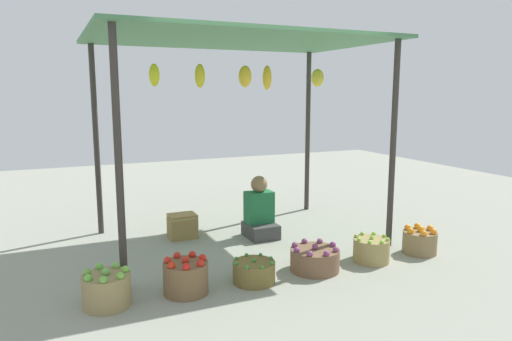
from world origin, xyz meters
TOP-DOWN VIEW (x-y plane):
  - ground_plane at (0.00, 0.00)m, footprint 14.00×14.00m
  - market_stall_structure at (0.01, -0.00)m, footprint 3.38×2.24m
  - vendor_person at (0.28, -0.01)m, footprint 0.36×0.44m
  - basket_green_apples at (-1.73, -1.26)m, footprint 0.41×0.41m
  - basket_red_tomatoes at (-1.04, -1.28)m, footprint 0.41×0.41m
  - basket_green_chilies at (-0.38, -1.32)m, footprint 0.41×0.41m
  - basket_purple_onions at (0.32, -1.29)m, footprint 0.51×0.51m
  - basket_limes at (1.01, -1.32)m, footprint 0.39×0.39m
  - basket_oranges at (1.69, -1.33)m, footprint 0.38×0.38m
  - wooden_crate_near_vendor at (-0.59, 0.47)m, footprint 0.34×0.27m
  - wooden_crate_stacked_rear at (-0.63, 0.33)m, footprint 0.34×0.25m

SIDE VIEW (x-z plane):
  - ground_plane at x=0.00m, z-range 0.00..0.00m
  - basket_green_chilies at x=-0.38m, z-range -0.01..0.22m
  - basket_purple_onions at x=0.32m, z-range -0.02..0.26m
  - wooden_crate_stacked_rear at x=-0.63m, z-range 0.00..0.25m
  - basket_limes at x=1.01m, z-range -0.02..0.28m
  - wooden_crate_near_vendor at x=-0.59m, z-range 0.00..0.27m
  - basket_oranges at x=1.69m, z-range -0.02..0.30m
  - basket_green_apples at x=-1.73m, z-range -0.02..0.32m
  - basket_red_tomatoes at x=-1.04m, z-range -0.02..0.33m
  - vendor_person at x=0.28m, z-range -0.09..0.69m
  - market_stall_structure at x=0.01m, z-range 1.02..3.47m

